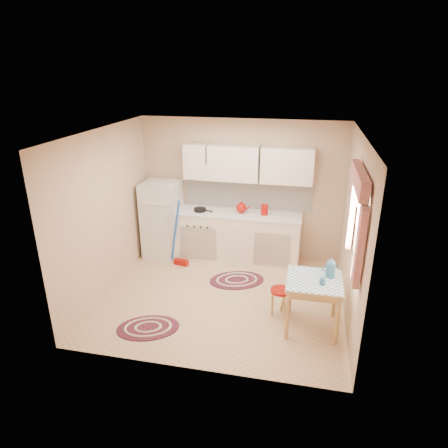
{
  "coord_description": "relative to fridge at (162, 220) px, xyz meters",
  "views": [
    {
      "loc": [
        1.13,
        -5.17,
        3.31
      ],
      "look_at": [
        -0.03,
        0.25,
        1.11
      ],
      "focal_mm": 32.0,
      "sensor_mm": 36.0,
      "label": 1
    }
  ],
  "objects": [
    {
      "name": "red_kettle",
      "position": [
        1.45,
        0.05,
        0.32
      ],
      "size": [
        0.2,
        0.18,
        0.19
      ],
      "primitive_type": null,
      "rotation": [
        0.0,
        0.0,
        0.04
      ],
      "color": "#9A0C05",
      "rests_on": "countertop"
    },
    {
      "name": "rug_left",
      "position": [
        0.57,
        -2.23,
        -0.69
      ],
      "size": [
        0.99,
        0.81,
        0.02
      ],
      "primitive_type": null,
      "rotation": [
        0.0,
        0.0,
        0.34
      ],
      "color": "maroon",
      "rests_on": "ground"
    },
    {
      "name": "broom",
      "position": [
        0.45,
        -0.35,
        -0.1
      ],
      "size": [
        0.3,
        0.17,
        1.2
      ],
      "primitive_type": null,
      "rotation": [
        0.0,
        0.0,
        -0.19
      ],
      "color": "blue",
      "rests_on": "ground"
    },
    {
      "name": "table",
      "position": [
        2.73,
        -1.73,
        -0.34
      ],
      "size": [
        0.72,
        0.72,
        0.72
      ],
      "primitive_type": "cube",
      "color": "tan",
      "rests_on": "ground"
    },
    {
      "name": "room_shell",
      "position": [
        1.55,
        -1.01,
        0.9
      ],
      "size": [
        3.64,
        3.6,
        2.52
      ],
      "color": "tan",
      "rests_on": "ground"
    },
    {
      "name": "stool",
      "position": [
        2.29,
        -1.54,
        -0.49
      ],
      "size": [
        0.37,
        0.37,
        0.42
      ],
      "primitive_type": "cylinder",
      "rotation": [
        0.0,
        0.0,
        -0.35
      ],
      "color": "#9A0C05",
      "rests_on": "ground"
    },
    {
      "name": "fridge",
      "position": [
        0.0,
        0.0,
        0.0
      ],
      "size": [
        0.65,
        0.6,
        1.4
      ],
      "primitive_type": "cube",
      "color": "silver",
      "rests_on": "ground"
    },
    {
      "name": "mug",
      "position": [
        2.82,
        -1.83,
        0.07
      ],
      "size": [
        0.1,
        0.1,
        0.1
      ],
      "primitive_type": "cylinder",
      "rotation": [
        0.0,
        0.0,
        -0.41
      ],
      "color": "#2A5D82",
      "rests_on": "table"
    },
    {
      "name": "countertop",
      "position": [
        1.37,
        0.05,
        0.2
      ],
      "size": [
        2.27,
        0.62,
        0.04
      ],
      "primitive_type": "cube",
      "color": "silver",
      "rests_on": "base_cabinets"
    },
    {
      "name": "base_cabinets",
      "position": [
        1.37,
        0.05,
        -0.26
      ],
      "size": [
        2.25,
        0.6,
        0.88
      ],
      "primitive_type": "cube",
      "color": "white",
      "rests_on": "ground"
    },
    {
      "name": "coffee_pot",
      "position": [
        2.92,
        -1.61,
        0.17
      ],
      "size": [
        0.15,
        0.13,
        0.29
      ],
      "primitive_type": null,
      "rotation": [
        0.0,
        0.0,
        -0.01
      ],
      "color": "#2A5D82",
      "rests_on": "table"
    },
    {
      "name": "rug_center",
      "position": [
        1.52,
        -0.7,
        -0.69
      ],
      "size": [
        1.06,
        0.88,
        0.02
      ],
      "primitive_type": null,
      "rotation": [
        0.0,
        0.0,
        0.36
      ],
      "color": "maroon",
      "rests_on": "ground"
    },
    {
      "name": "red_canister",
      "position": [
        1.86,
        0.05,
        0.3
      ],
      "size": [
        0.12,
        0.12,
        0.16
      ],
      "primitive_type": "cylinder",
      "rotation": [
        0.0,
        0.0,
        -0.04
      ],
      "color": "#9A0C05",
      "rests_on": "countertop"
    },
    {
      "name": "frying_pan",
      "position": [
        0.72,
        0.0,
        0.24
      ],
      "size": [
        0.25,
        0.25,
        0.05
      ],
      "primitive_type": "cylinder",
      "rotation": [
        0.0,
        0.0,
        -0.2
      ],
      "color": "black",
      "rests_on": "countertop"
    }
  ]
}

